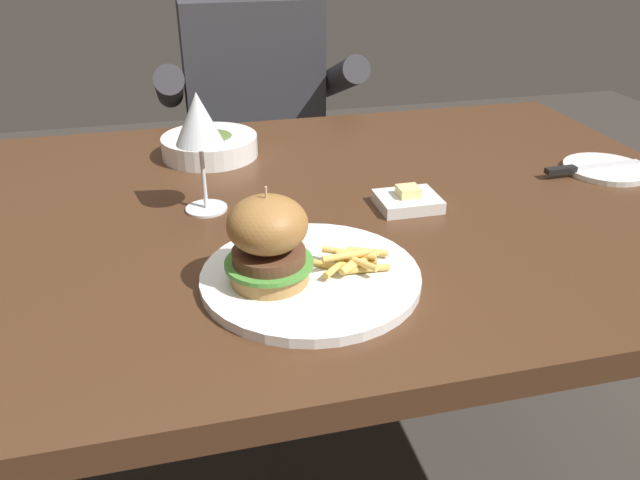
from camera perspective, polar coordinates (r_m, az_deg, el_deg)
dining_table at (r=1.07m, az=-3.04°, el=-0.49°), size 1.49×0.95×0.74m
main_plate at (r=0.82m, az=-0.86°, el=-3.39°), size 0.29×0.29×0.01m
burger_sandwich at (r=0.78m, az=-4.77°, el=-0.01°), size 0.11×0.11×0.13m
fries_pile at (r=0.82m, az=3.01°, el=-1.85°), size 0.11×0.08×0.03m
wine_glass at (r=0.99m, az=-11.06°, el=10.50°), size 0.08×0.08×0.19m
bread_plate at (r=1.29m, az=24.67°, el=5.92°), size 0.15×0.15×0.01m
table_knife at (r=1.26m, az=23.00°, el=6.14°), size 0.20×0.02×0.01m
butter_dish at (r=1.04m, az=8.03°, el=3.60°), size 0.10×0.08×0.04m
soup_bowl at (r=1.27m, az=-10.05°, el=8.55°), size 0.19×0.19×0.05m
diner_person at (r=1.80m, az=-5.84°, el=7.96°), size 0.51×0.36×1.18m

